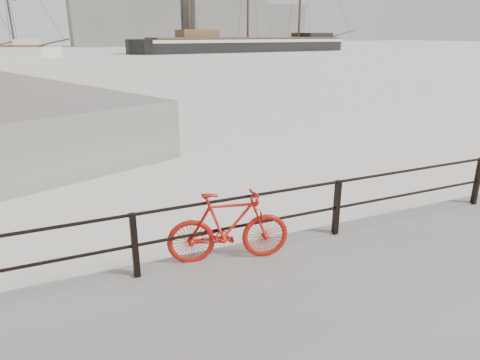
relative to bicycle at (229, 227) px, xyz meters
name	(u,v)px	position (x,y,z in m)	size (l,w,h in m)	color
ground	(328,247)	(2.08, 0.25, -0.92)	(400.00, 400.00, 0.00)	white
guardrail	(337,208)	(2.08, 0.10, -0.07)	(28.00, 0.10, 1.00)	black
bicycle	(229,227)	(0.00, 0.00, 0.00)	(1.89, 0.28, 1.14)	#AC140B
barque_black	(248,52)	(38.52, 82.67, -0.92)	(59.33, 19.42, 33.62)	black
industrial_west	(123,16)	(22.08, 140.25, 8.08)	(32.00, 18.00, 18.00)	gray
industrial_mid	(221,9)	(57.08, 145.25, 11.08)	(26.00, 20.00, 24.00)	gray
industrial_east	(272,25)	(80.08, 150.25, 6.08)	(20.00, 16.00, 14.00)	gray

